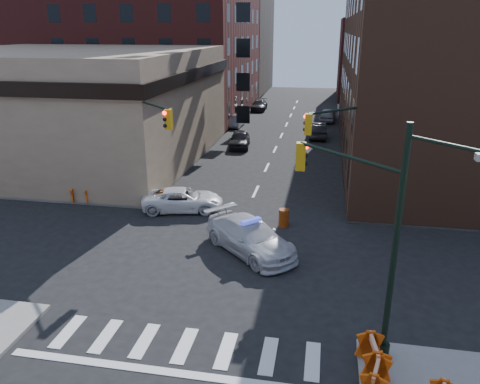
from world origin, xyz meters
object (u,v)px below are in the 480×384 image
at_px(police_car, 250,237).
at_px(parked_car_wnear, 240,139).
at_px(barrel_road, 284,218).
at_px(barricade_nw_a, 107,189).
at_px(pickup, 183,200).
at_px(pedestrian_a, 117,181).
at_px(barricade_se_a, 375,378).
at_px(barrel_bank, 160,198).
at_px(parked_car_wfar, 236,121).
at_px(parked_car_enear, 317,130).
at_px(pedestrian_b, 108,174).

height_order(police_car, parked_car_wnear, police_car).
height_order(police_car, barrel_road, police_car).
bearing_deg(barricade_nw_a, pickup, -13.27).
distance_m(parked_car_wnear, pedestrian_a, 15.68).
bearing_deg(barricade_se_a, pedestrian_a, 58.63).
height_order(parked_car_wnear, barrel_bank, parked_car_wnear).
distance_m(police_car, pedestrian_a, 12.13).
bearing_deg(parked_car_wfar, barrel_bank, -87.78).
bearing_deg(police_car, barrel_road, 22.75).
bearing_deg(pedestrian_a, barrel_road, -4.90).
bearing_deg(barrel_bank, parked_car_enear, 66.84).
xyz_separation_m(pickup, parked_car_wfar, (-1.59, 25.88, -0.05)).
bearing_deg(barrel_bank, barricade_nw_a, 168.73).
distance_m(parked_car_wfar, parked_car_enear, 10.02).
relative_size(parked_car_wnear, barrel_road, 4.41).
height_order(pickup, parked_car_wnear, parked_car_wnear).
xyz_separation_m(barrel_road, barrel_bank, (-7.95, 1.79, 0.00)).
bearing_deg(parked_car_wnear, barrel_bank, -103.72).
distance_m(pickup, parked_car_enear, 23.17).
distance_m(parked_car_wnear, parked_car_enear, 8.91).
distance_m(parked_car_wnear, pedestrian_b, 15.03).
bearing_deg(barrel_bank, parked_car_wfar, 90.00).
bearing_deg(barrel_road, pedestrian_b, 160.43).
relative_size(pickup, barrel_bank, 4.82).
bearing_deg(barricade_nw_a, parked_car_wnear, 67.19).
relative_size(parked_car_wnear, pedestrian_b, 2.67).
height_order(parked_car_wnear, parked_car_wfar, parked_car_wnear).
bearing_deg(police_car, barricade_se_a, -105.25).
bearing_deg(police_car, parked_car_wfar, 56.07).
bearing_deg(barricade_nw_a, barrel_road, -13.29).
xyz_separation_m(pickup, barrel_bank, (-1.59, 0.41, -0.17)).
bearing_deg(police_car, parked_car_enear, 38.44).
height_order(parked_car_wfar, barrel_bank, parked_car_wfar).
xyz_separation_m(pedestrian_a, barricade_se_a, (15.40, -15.66, -0.38)).
bearing_deg(barricade_se_a, police_car, 44.87).
bearing_deg(parked_car_enear, barrel_bank, 63.28).
bearing_deg(police_car, barricade_nw_a, 104.09).
relative_size(police_car, barrel_road, 5.55).
height_order(parked_car_wfar, barrel_road, parked_car_wfar).
relative_size(parked_car_wfar, pedestrian_b, 2.29).
bearing_deg(pickup, pedestrian_a, 57.01).
bearing_deg(police_car, pickup, 89.66).
bearing_deg(barrel_road, parked_car_enear, 86.96).
relative_size(parked_car_wnear, pedestrian_a, 2.64).
bearing_deg(barricade_nw_a, police_car, -30.98).
distance_m(barricade_se_a, barricade_nw_a, 21.86).
height_order(parked_car_enear, pedestrian_a, pedestrian_a).
xyz_separation_m(pickup, barricade_nw_a, (-5.59, 1.21, -0.05)).
xyz_separation_m(pedestrian_a, pedestrian_b, (-1.32, 1.31, -0.01)).
xyz_separation_m(pedestrian_a, barrel_bank, (3.50, -1.44, -0.49)).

